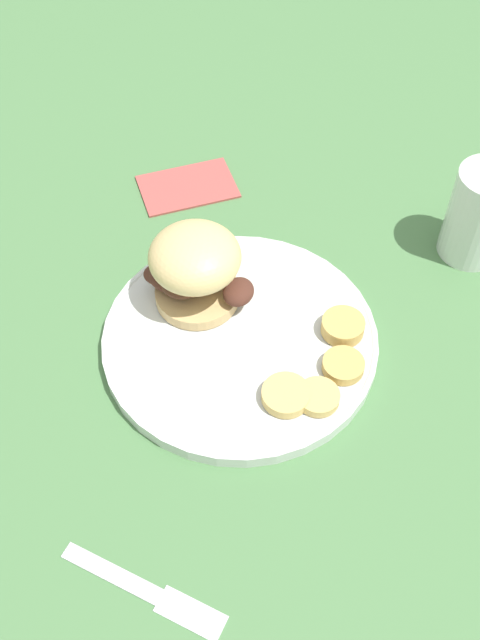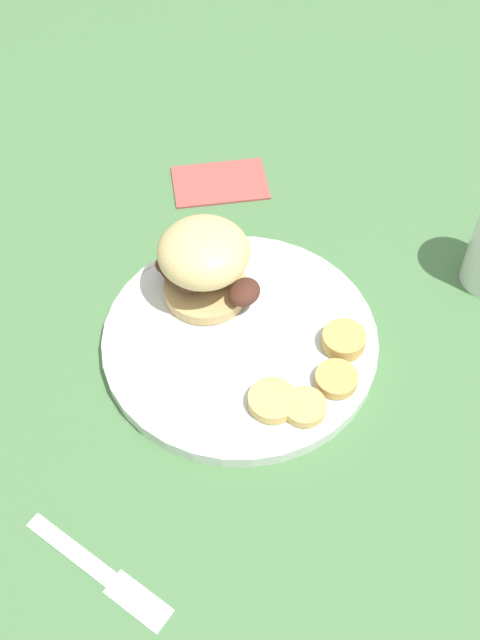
{
  "view_description": "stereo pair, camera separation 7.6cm",
  "coord_description": "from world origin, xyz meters",
  "px_view_note": "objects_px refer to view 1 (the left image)",
  "views": [
    {
      "loc": [
        0.02,
        0.47,
        0.65
      ],
      "look_at": [
        0.0,
        0.0,
        0.04
      ],
      "focal_mm": 42.0,
      "sensor_mm": 36.0,
      "label": 1
    },
    {
      "loc": [
        -0.06,
        0.47,
        0.65
      ],
      "look_at": [
        0.0,
        0.0,
        0.04
      ],
      "focal_mm": 42.0,
      "sensor_mm": 36.0,
      "label": 2
    }
  ],
  "objects_px": {
    "sandwich": "(194,267)",
    "drinking_glass": "(479,214)",
    "fork": "(145,590)",
    "dinner_plate": "(240,339)"
  },
  "relations": [
    {
      "from": "dinner_plate",
      "to": "drinking_glass",
      "type": "height_order",
      "value": "drinking_glass"
    },
    {
      "from": "dinner_plate",
      "to": "sandwich",
      "type": "xyz_separation_m",
      "value": [
        0.05,
        -0.05,
        0.06
      ]
    },
    {
      "from": "drinking_glass",
      "to": "fork",
      "type": "bearing_deg",
      "value": 46.18
    },
    {
      "from": "dinner_plate",
      "to": "fork",
      "type": "xyz_separation_m",
      "value": [
        0.09,
        0.26,
        -0.01
      ]
    },
    {
      "from": "dinner_plate",
      "to": "fork",
      "type": "bearing_deg",
      "value": 70.14
    },
    {
      "from": "sandwich",
      "to": "fork",
      "type": "height_order",
      "value": "sandwich"
    },
    {
      "from": "sandwich",
      "to": "drinking_glass",
      "type": "distance_m",
      "value": 0.33
    },
    {
      "from": "drinking_glass",
      "to": "dinner_plate",
      "type": "bearing_deg",
      "value": 24.66
    },
    {
      "from": "fork",
      "to": "dinner_plate",
      "type": "bearing_deg",
      "value": -109.86
    },
    {
      "from": "dinner_plate",
      "to": "drinking_glass",
      "type": "distance_m",
      "value": 0.31
    }
  ]
}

